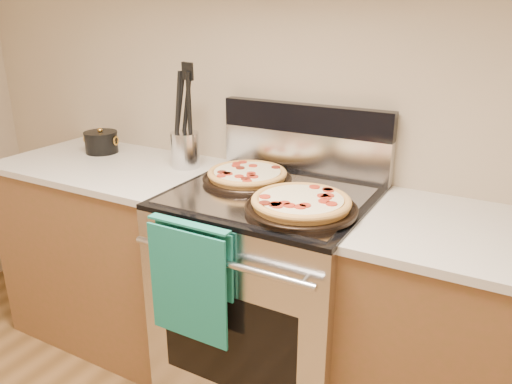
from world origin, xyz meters
The scene contains 16 objects.
wall_back centered at (0.00, 2.00, 1.35)m, with size 4.00×4.00×0.00m, color tan.
range_body centered at (0.00, 1.65, 0.45)m, with size 0.76×0.68×0.90m, color #B7B7BC.
oven_window centered at (0.00, 1.31, 0.45)m, with size 0.56×0.01×0.40m, color black.
cooktop centered at (0.00, 1.65, 0.91)m, with size 0.76×0.68×0.02m, color black.
backsplash_lower centered at (0.00, 1.96, 1.01)m, with size 0.76×0.06×0.18m, color silver.
backsplash_upper centered at (0.00, 1.96, 1.16)m, with size 0.76×0.06×0.12m, color black.
oven_handle centered at (0.00, 1.27, 0.80)m, with size 0.03×0.03×0.70m, color silver.
dish_towel centered at (-0.12, 1.27, 0.70)m, with size 0.32×0.05×0.42m, color #177565, non-canonical shape.
foil_sheet centered at (0.00, 1.62, 0.92)m, with size 0.70×0.55×0.01m, color gray.
cabinet_left centered at (-0.88, 1.68, 0.44)m, with size 1.00×0.62×0.88m, color brown.
countertop_left centered at (-0.88, 1.68, 0.90)m, with size 1.02×0.64×0.03m, color beige.
cabinet_right centered at (0.88, 1.68, 0.44)m, with size 1.00×0.62×0.88m, color brown.
pepperoni_pizza_back centered at (-0.15, 1.72, 0.95)m, with size 0.36×0.36×0.05m, color #C8893D, non-canonical shape.
pepperoni_pizza_front centered at (0.18, 1.53, 0.95)m, with size 0.39×0.39×0.05m, color #C8893D, non-canonical shape.
utensil_crock centered at (-0.52, 1.80, 0.99)m, with size 0.13×0.13×0.16m, color silver.
saucepan centered at (-1.04, 1.80, 0.96)m, with size 0.16×0.16×0.10m, color black.
Camera 1 is at (0.83, 0.04, 1.59)m, focal length 35.00 mm.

